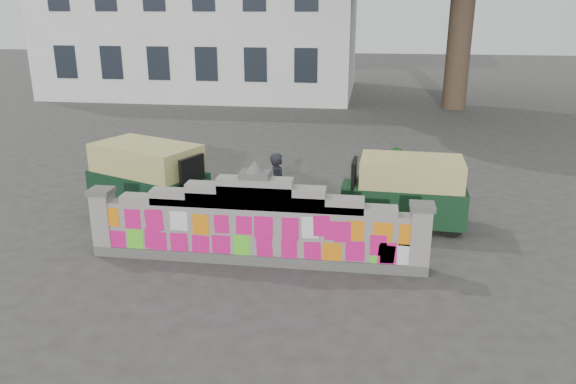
{
  "coord_description": "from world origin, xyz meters",
  "views": [
    {
      "loc": [
        2.0,
        -9.59,
        4.67
      ],
      "look_at": [
        0.47,
        1.0,
        1.1
      ],
      "focal_mm": 35.0,
      "sensor_mm": 36.0,
      "label": 1
    }
  ],
  "objects_px": {
    "cyclist_bike": "(278,211)",
    "pedestrian": "(394,181)",
    "rickshaw_left": "(150,179)",
    "cyclist_rider": "(278,198)",
    "rickshaw_right": "(407,191)"
  },
  "relations": [
    {
      "from": "cyclist_bike",
      "to": "cyclist_rider",
      "type": "distance_m",
      "value": 0.3
    },
    {
      "from": "rickshaw_right",
      "to": "cyclist_bike",
      "type": "bearing_deg",
      "value": 17.76
    },
    {
      "from": "cyclist_bike",
      "to": "pedestrian",
      "type": "distance_m",
      "value": 2.9
    },
    {
      "from": "cyclist_rider",
      "to": "rickshaw_right",
      "type": "xyz_separation_m",
      "value": [
        2.74,
        0.73,
        0.06
      ]
    },
    {
      "from": "cyclist_rider",
      "to": "pedestrian",
      "type": "distance_m",
      "value": 2.88
    },
    {
      "from": "rickshaw_left",
      "to": "rickshaw_right",
      "type": "xyz_separation_m",
      "value": [
        5.83,
        0.16,
        -0.07
      ]
    },
    {
      "from": "cyclist_bike",
      "to": "cyclist_rider",
      "type": "xyz_separation_m",
      "value": [
        0.0,
        0.0,
        0.3
      ]
    },
    {
      "from": "cyclist_bike",
      "to": "pedestrian",
      "type": "bearing_deg",
      "value": -72.33
    },
    {
      "from": "pedestrian",
      "to": "rickshaw_left",
      "type": "height_order",
      "value": "rickshaw_left"
    },
    {
      "from": "cyclist_rider",
      "to": "rickshaw_right",
      "type": "bearing_deg",
      "value": -87.04
    },
    {
      "from": "pedestrian",
      "to": "rickshaw_right",
      "type": "relative_size",
      "value": 0.56
    },
    {
      "from": "cyclist_bike",
      "to": "rickshaw_right",
      "type": "bearing_deg",
      "value": -87.04
    },
    {
      "from": "cyclist_bike",
      "to": "rickshaw_left",
      "type": "relative_size",
      "value": 0.54
    },
    {
      "from": "cyclist_bike",
      "to": "rickshaw_left",
      "type": "height_order",
      "value": "rickshaw_left"
    },
    {
      "from": "cyclist_rider",
      "to": "pedestrian",
      "type": "relative_size",
      "value": 0.94
    }
  ]
}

